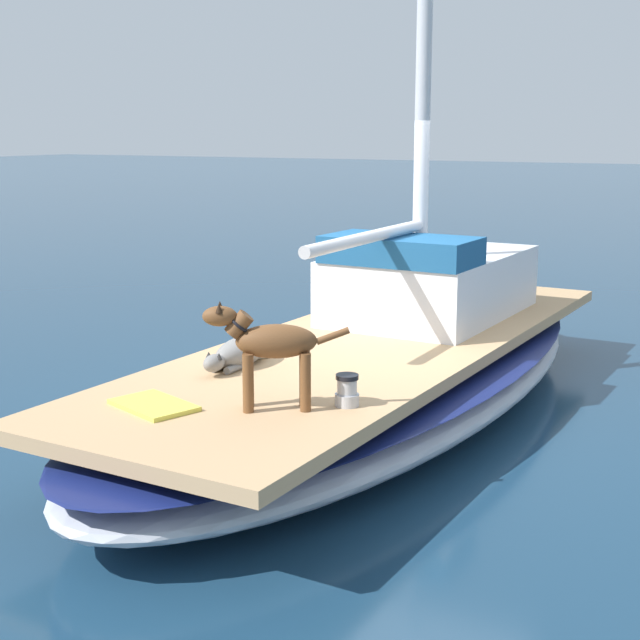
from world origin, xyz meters
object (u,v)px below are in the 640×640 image
sailboat_main (374,375)px  coiled_rope (255,352)px  dog_brown (269,345)px  deck_winch (347,391)px  dog_grey (239,352)px  deck_towel (154,405)px

sailboat_main → coiled_rope: (-0.60, -0.97, 0.35)m
dog_brown → coiled_rope: dog_brown is taller
sailboat_main → deck_winch: 2.00m
sailboat_main → deck_winch: bearing=-70.6°
dog_brown → deck_winch: dog_brown is taller
dog_grey → deck_towel: size_ratio=1.70×
dog_grey → coiled_rope: bearing=102.6°
dog_brown → deck_towel: bearing=-154.0°
dog_brown → coiled_rope: bearing=125.8°
dog_brown → dog_grey: bearing=133.1°
dog_grey → deck_winch: bearing=-24.1°
deck_winch → deck_towel: size_ratio=0.38×
dog_grey → deck_towel: 1.15m
sailboat_main → dog_brown: 2.28m
dog_grey → deck_winch: (1.17, -0.52, -0.01)m
deck_winch → coiled_rope: bearing=145.1°
sailboat_main → dog_grey: 1.49m
deck_winch → dog_grey: bearing=155.9°
dog_brown → dog_grey: 1.16m
sailboat_main → dog_grey: size_ratio=7.70×
dog_brown → deck_winch: (0.41, 0.29, -0.32)m
sailboat_main → dog_brown: bearing=-83.6°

